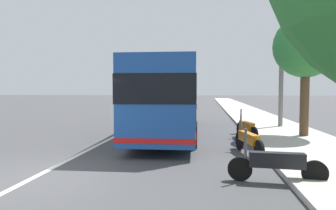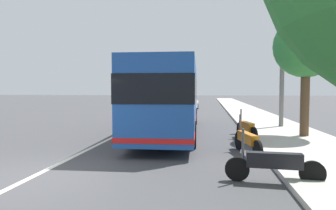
% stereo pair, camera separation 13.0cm
% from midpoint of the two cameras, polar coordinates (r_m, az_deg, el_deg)
% --- Properties ---
extents(ground_plane, '(220.00, 220.00, 0.00)m').
position_cam_midpoint_polar(ground_plane, '(7.90, -25.00, -12.85)').
color(ground_plane, '#424244').
extents(sidewalk_curb, '(110.00, 3.60, 0.14)m').
position_cam_midpoint_polar(sidewalk_curb, '(16.86, 20.33, -4.20)').
color(sidewalk_curb, '#B2ADA3').
rests_on(sidewalk_curb, ground).
extents(lane_divider_line, '(110.00, 0.16, 0.01)m').
position_cam_midpoint_polar(lane_divider_line, '(17.01, -6.22, -4.19)').
color(lane_divider_line, silver).
rests_on(lane_divider_line, ground).
extents(coach_bus, '(11.68, 2.93, 3.23)m').
position_cam_midpoint_polar(coach_bus, '(14.25, 0.83, 1.74)').
color(coach_bus, '#1E4C9E').
rests_on(coach_bus, ground).
extents(motorcycle_mid_row, '(0.33, 2.18, 1.23)m').
position_cam_midpoint_polar(motorcycle_mid_row, '(7.10, 20.55, -10.76)').
color(motorcycle_mid_row, black).
rests_on(motorcycle_mid_row, ground).
extents(motorcycle_by_tree, '(2.34, 0.61, 1.27)m').
position_cam_midpoint_polar(motorcycle_by_tree, '(9.81, 15.71, -6.77)').
color(motorcycle_by_tree, black).
rests_on(motorcycle_by_tree, ground).
extents(motorcycle_far_end, '(2.24, 0.61, 1.29)m').
position_cam_midpoint_polar(motorcycle_far_end, '(12.59, 15.46, -4.54)').
color(motorcycle_far_end, black).
rests_on(motorcycle_far_end, ground).
extents(car_far_distant, '(4.10, 2.07, 1.50)m').
position_cam_midpoint_polar(car_far_distant, '(31.12, 4.13, 0.35)').
color(car_far_distant, silver).
rests_on(car_far_distant, ground).
extents(car_oncoming, '(4.17, 1.92, 1.39)m').
position_cam_midpoint_polar(car_oncoming, '(35.98, -1.56, 0.67)').
color(car_oncoming, gray).
rests_on(car_oncoming, ground).
extents(car_side_street, '(4.16, 1.92, 1.55)m').
position_cam_midpoint_polar(car_side_street, '(53.70, 1.62, 1.48)').
color(car_side_street, red).
rests_on(car_side_street, ground).
extents(car_ahead_same_lane, '(4.16, 1.83, 1.52)m').
position_cam_midpoint_polar(car_ahead_same_lane, '(40.90, -0.46, 1.01)').
color(car_ahead_same_lane, black).
rests_on(car_ahead_same_lane, ground).
extents(roadside_tree_mid_block, '(2.73, 2.73, 5.38)m').
position_cam_midpoint_polar(roadside_tree_mid_block, '(13.93, 25.81, 10.30)').
color(roadside_tree_mid_block, brown).
rests_on(roadside_tree_mid_block, ground).
extents(utility_pole, '(0.24, 0.24, 6.33)m').
position_cam_midpoint_polar(utility_pole, '(16.96, 21.77, 6.30)').
color(utility_pole, slate).
rests_on(utility_pole, ground).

